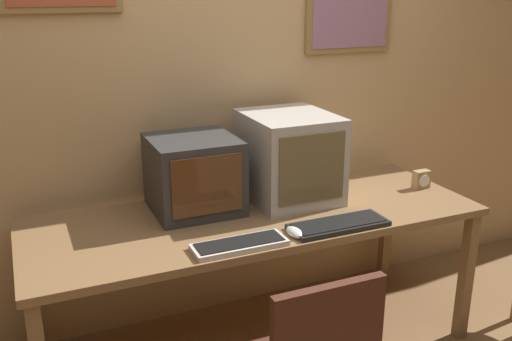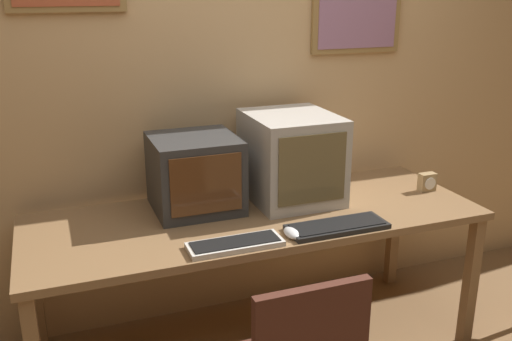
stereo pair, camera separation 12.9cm
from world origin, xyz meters
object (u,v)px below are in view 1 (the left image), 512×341
at_px(desk_clock, 421,179).
at_px(keyboard_main, 240,244).
at_px(keyboard_side, 339,225).
at_px(monitor_right, 289,157).
at_px(monitor_left, 194,174).
at_px(mouse_near_keyboard, 295,232).

bearing_deg(desk_clock, keyboard_main, -166.19).
bearing_deg(keyboard_main, keyboard_side, 1.45).
distance_m(monitor_right, keyboard_side, 0.48).
height_order(monitor_left, monitor_right, monitor_right).
distance_m(monitor_left, desk_clock, 1.22).
bearing_deg(keyboard_side, monitor_left, 138.33).
bearing_deg(keyboard_main, desk_clock, 13.81).
bearing_deg(desk_clock, monitor_right, 167.43).
distance_m(monitor_left, keyboard_main, 0.51).
bearing_deg(keyboard_main, mouse_near_keyboard, 2.11).
bearing_deg(keyboard_main, monitor_right, 44.79).
height_order(keyboard_side, mouse_near_keyboard, mouse_near_keyboard).
height_order(monitor_left, keyboard_main, monitor_left).
height_order(monitor_left, keyboard_side, monitor_left).
bearing_deg(keyboard_side, mouse_near_keyboard, -179.33).
distance_m(keyboard_main, desk_clock, 1.20).
height_order(mouse_near_keyboard, desk_clock, desk_clock).
bearing_deg(monitor_left, mouse_near_keyboard, -57.34).
relative_size(monitor_right, keyboard_side, 1.06).
height_order(monitor_left, desk_clock, monitor_left).
relative_size(monitor_right, mouse_near_keyboard, 4.23).
height_order(keyboard_main, desk_clock, desk_clock).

